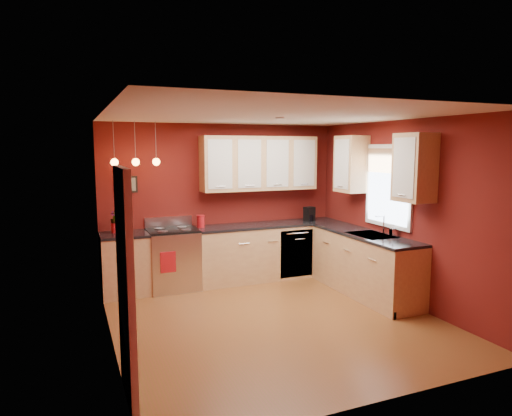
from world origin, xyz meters
name	(u,v)px	position (x,y,z in m)	size (l,w,h in m)	color
floor	(274,320)	(0.00, 0.00, 0.00)	(4.20, 4.20, 0.00)	brown
ceiling	(276,115)	(0.00, 0.00, 2.60)	(4.00, 4.20, 0.02)	silver
wall_back	(223,202)	(0.00, 2.10, 1.30)	(4.00, 0.02, 2.60)	maroon
wall_front	(381,257)	(0.00, -2.10, 1.30)	(4.00, 0.02, 2.60)	maroon
wall_left	(109,232)	(-2.00, 0.00, 1.30)	(0.02, 4.20, 2.60)	maroon
wall_right	(403,212)	(2.00, 0.00, 1.30)	(0.02, 4.20, 2.60)	maroon
base_cabinets_back_left	(125,265)	(-1.65, 1.80, 0.45)	(0.70, 0.60, 0.90)	tan
base_cabinets_back_right	(269,252)	(0.73, 1.80, 0.45)	(2.54, 0.60, 0.90)	tan
base_cabinets_right	(364,265)	(1.70, 0.45, 0.45)	(0.60, 2.10, 0.90)	tan
counter_back_left	(124,235)	(-1.65, 1.80, 0.92)	(0.70, 0.62, 0.04)	black
counter_back_right	(269,225)	(0.73, 1.80, 0.92)	(2.54, 0.62, 0.04)	black
counter_right	(365,234)	(1.70, 0.45, 0.92)	(0.62, 2.10, 0.04)	black
gas_range	(173,259)	(-0.92, 1.80, 0.48)	(0.76, 0.64, 1.11)	silver
dishwasher_front	(297,253)	(1.10, 1.51, 0.45)	(0.60, 0.02, 0.80)	silver
sink	(371,236)	(1.70, 0.30, 0.92)	(0.50, 0.70, 0.33)	gray
window	(388,183)	(1.97, 0.30, 1.69)	(0.06, 1.02, 1.22)	white
door_left_wall	(126,286)	(-1.97, -1.20, 1.03)	(0.12, 0.82, 2.05)	white
upper_cabinets_back	(260,163)	(0.60, 1.93, 1.95)	(2.00, 0.35, 0.90)	tan
upper_cabinets_right	(380,166)	(1.82, 0.32, 1.95)	(0.35, 1.95, 0.90)	tan
wall_picture	(127,184)	(-1.55, 2.08, 1.65)	(0.32, 0.03, 0.26)	black
pendant_lights	(136,162)	(-1.45, 1.75, 2.01)	(0.71, 0.11, 0.66)	gray
red_canister	(201,221)	(-0.45, 1.86, 1.04)	(0.13, 0.13, 0.20)	#AE1219
red_vase	(115,228)	(-1.78, 1.89, 1.02)	(0.09, 0.09, 0.15)	#AE1219
flowers	(114,218)	(-1.78, 1.89, 1.17)	(0.11, 0.11, 0.20)	#AE1219
coffee_maker	(309,214)	(1.50, 1.80, 1.05)	(0.20, 0.20, 0.24)	black
soap_pump	(393,230)	(1.91, 0.08, 1.03)	(0.08, 0.08, 0.18)	white
dish_towel	(168,262)	(-1.07, 1.47, 0.52)	(0.23, 0.02, 0.31)	#AE1219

